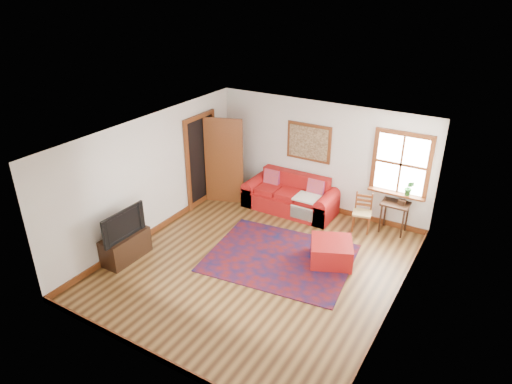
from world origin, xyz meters
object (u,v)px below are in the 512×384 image
Objects in this scene: red_leather_sofa at (291,198)px; red_ottoman at (331,252)px; media_cabinet at (126,246)px; ladder_back_chair at (363,211)px; side_table at (395,208)px.

red_leather_sofa is 2.79× the size of red_ottoman.
media_cabinet is at bearing -117.30° from red_leather_sofa.
media_cabinet is (-1.77, -3.42, -0.01)m from red_leather_sofa.
ladder_back_chair is at bearing 44.24° from media_cabinet.
side_table is at bearing 21.20° from ladder_back_chair.
red_ottoman is at bearing -43.18° from red_leather_sofa.
side_table is (2.31, 0.19, 0.28)m from red_leather_sofa.
media_cabinet reaches higher than red_ottoman.
red_ottoman is at bearing 29.12° from media_cabinet.
media_cabinet is at bearing -138.42° from side_table.
media_cabinet is (-4.07, -3.61, -0.29)m from side_table.
ladder_back_chair reaches higher than media_cabinet.
red_leather_sofa is 2.24m from red_ottoman.
side_table is at bearing 4.75° from red_leather_sofa.
side_table is 0.83× the size of ladder_back_chair.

